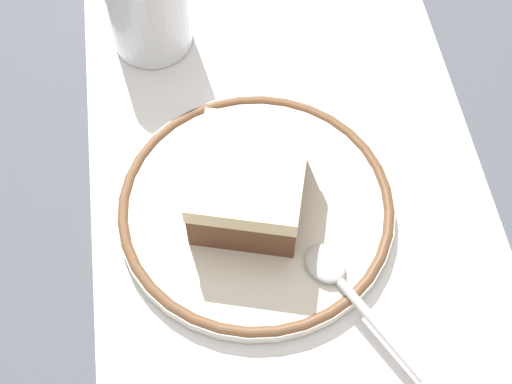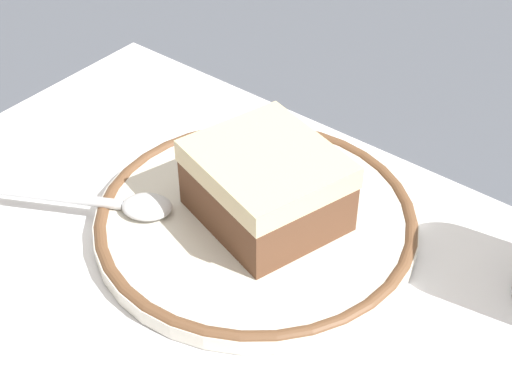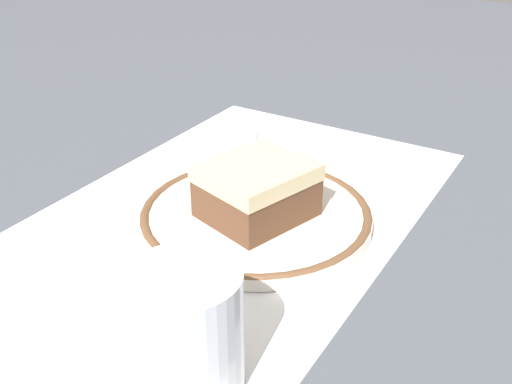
{
  "view_description": "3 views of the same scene",
  "coord_description": "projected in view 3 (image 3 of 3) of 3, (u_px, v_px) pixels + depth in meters",
  "views": [
    {
      "loc": [
        0.29,
        -0.07,
        0.5
      ],
      "look_at": [
        0.02,
        -0.03,
        0.03
      ],
      "focal_mm": 51.73,
      "sensor_mm": 36.0,
      "label": 1
    },
    {
      "loc": [
        -0.22,
        0.27,
        0.35
      ],
      "look_at": [
        0.02,
        -0.03,
        0.03
      ],
      "focal_mm": 53.54,
      "sensor_mm": 36.0,
      "label": 2
    },
    {
      "loc": [
        -0.4,
        -0.28,
        0.29
      ],
      "look_at": [
        0.02,
        -0.03,
        0.03
      ],
      "focal_mm": 42.63,
      "sensor_mm": 36.0,
      "label": 3
    }
  ],
  "objects": [
    {
      "name": "cake_slice",
      "position": [
        257.0,
        190.0,
        0.54
      ],
      "size": [
        0.11,
        0.1,
        0.05
      ],
      "color": "brown",
      "rests_on": "plate"
    },
    {
      "name": "napkin",
      "position": [
        45.0,
        277.0,
        0.49
      ],
      "size": [
        0.16,
        0.16,
        0.0
      ],
      "primitive_type": "cube",
      "rotation": [
        0.0,
        0.0,
        5.79
      ],
      "color": "white",
      "rests_on": "placemat"
    },
    {
      "name": "ground_plane",
      "position": [
        220.0,
        221.0,
        0.57
      ],
      "size": [
        2.4,
        2.4,
        0.0
      ],
      "primitive_type": "plane",
      "color": "#4C515B"
    },
    {
      "name": "spoon",
      "position": [
        251.0,
        163.0,
        0.64
      ],
      "size": [
        0.12,
        0.07,
        0.01
      ],
      "color": "silver",
      "rests_on": "plate"
    },
    {
      "name": "cup",
      "position": [
        188.0,
        337.0,
        0.38
      ],
      "size": [
        0.07,
        0.07,
        0.08
      ],
      "color": "silver",
      "rests_on": "placemat"
    },
    {
      "name": "placemat",
      "position": [
        220.0,
        221.0,
        0.57
      ],
      "size": [
        0.53,
        0.32,
        0.0
      ],
      "primitive_type": "cube",
      "color": "white",
      "rests_on": "ground_plane"
    },
    {
      "name": "plate",
      "position": [
        256.0,
        215.0,
        0.56
      ],
      "size": [
        0.21,
        0.21,
        0.01
      ],
      "color": "silver",
      "rests_on": "placemat"
    }
  ]
}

